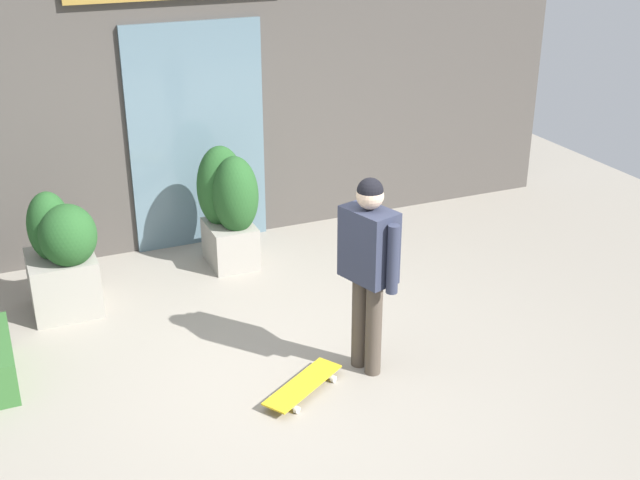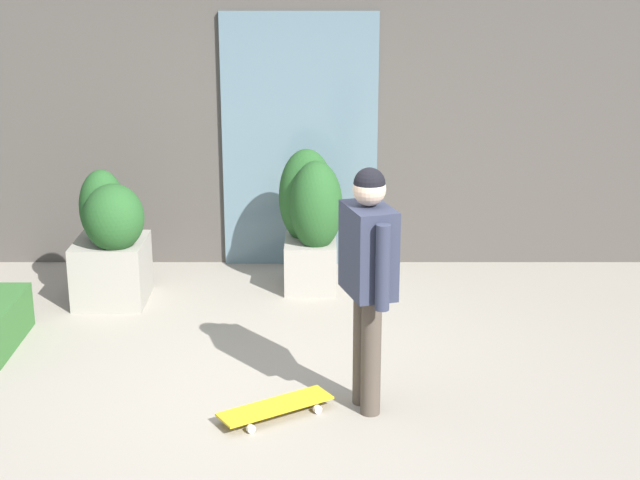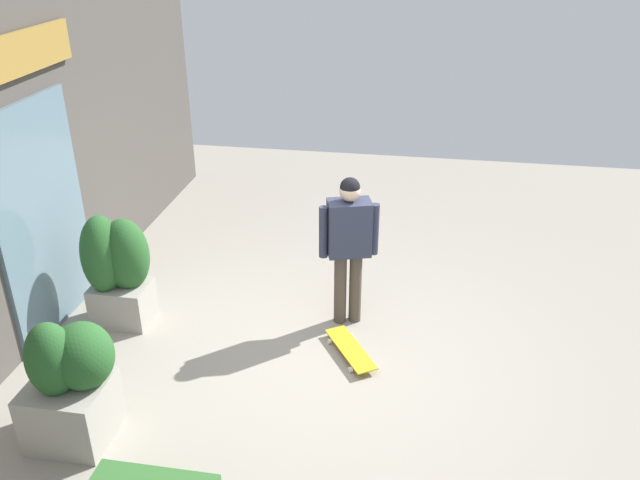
{
  "view_description": "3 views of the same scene",
  "coord_description": "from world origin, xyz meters",
  "px_view_note": "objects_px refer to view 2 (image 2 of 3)",
  "views": [
    {
      "loc": [
        -1.96,
        -5.19,
        3.62
      ],
      "look_at": [
        0.33,
        0.08,
        1.09
      ],
      "focal_mm": 45.85,
      "sensor_mm": 36.0,
      "label": 1
    },
    {
      "loc": [
        0.32,
        -5.98,
        2.97
      ],
      "look_at": [
        0.33,
        0.08,
        1.09
      ],
      "focal_mm": 54.46,
      "sensor_mm": 36.0,
      "label": 2
    },
    {
      "loc": [
        -5.17,
        -0.85,
        3.9
      ],
      "look_at": [
        0.33,
        0.08,
        1.09
      ],
      "focal_mm": 36.51,
      "sensor_mm": 36.0,
      "label": 3
    }
  ],
  "objects_px": {
    "skateboard": "(274,407)",
    "planter_box_right": "(310,217)",
    "skateboarder": "(367,266)",
    "planter_box_left": "(109,240)"
  },
  "relations": [
    {
      "from": "skateboard",
      "to": "planter_box_right",
      "type": "xyz_separation_m",
      "value": [
        0.21,
        2.47,
        0.58
      ]
    },
    {
      "from": "skateboarder",
      "to": "planter_box_right",
      "type": "relative_size",
      "value": 1.33
    },
    {
      "from": "skateboard",
      "to": "planter_box_left",
      "type": "relative_size",
      "value": 0.67
    },
    {
      "from": "skateboarder",
      "to": "planter_box_right",
      "type": "xyz_separation_m",
      "value": [
        -0.38,
        2.36,
        -0.35
      ]
    },
    {
      "from": "skateboard",
      "to": "planter_box_left",
      "type": "xyz_separation_m",
      "value": [
        -1.48,
        2.08,
        0.49
      ]
    },
    {
      "from": "skateboarder",
      "to": "skateboard",
      "type": "xyz_separation_m",
      "value": [
        -0.59,
        -0.11,
        -0.93
      ]
    },
    {
      "from": "skateboarder",
      "to": "planter_box_right",
      "type": "bearing_deg",
      "value": -97.81
    },
    {
      "from": "skateboarder",
      "to": "skateboard",
      "type": "height_order",
      "value": "skateboarder"
    },
    {
      "from": "planter_box_left",
      "to": "planter_box_right",
      "type": "bearing_deg",
      "value": 13.1
    },
    {
      "from": "skateboarder",
      "to": "planter_box_left",
      "type": "bearing_deg",
      "value": -60.53
    }
  ]
}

